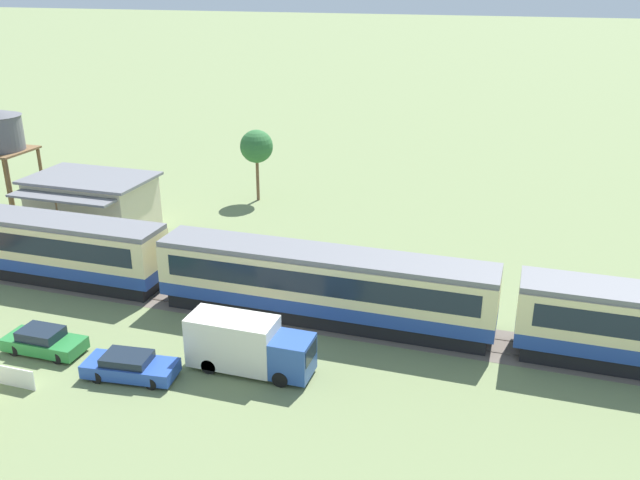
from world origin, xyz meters
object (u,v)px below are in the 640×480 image
at_px(parked_car_blue, 130,366).
at_px(yard_tree_0, 257,147).
at_px(passenger_train, 328,283).
at_px(delivery_truck_blue, 247,345).
at_px(parked_car_green, 44,341).
at_px(station_building, 93,205).

relative_size(parked_car_blue, yard_tree_0, 0.76).
xyz_separation_m(passenger_train, parked_car_blue, (-7.52, -8.56, -1.73)).
distance_m(parked_car_blue, delivery_truck_blue, 5.81).
xyz_separation_m(parked_car_green, delivery_truck_blue, (10.86, 1.67, 0.78)).
height_order(parked_car_green, parked_car_blue, parked_car_green).
height_order(station_building, parked_car_blue, station_building).
height_order(passenger_train, delivery_truck_blue, passenger_train).
bearing_deg(station_building, parked_car_green, -63.83).
bearing_deg(station_building, delivery_truck_blue, -36.98).
height_order(parked_car_green, delivery_truck_blue, delivery_truck_blue).
bearing_deg(parked_car_green, yard_tree_0, 87.59).
distance_m(parked_car_blue, yard_tree_0, 28.48).
bearing_deg(yard_tree_0, parked_car_blue, -80.34).
distance_m(parked_car_green, parked_car_blue, 5.66).
height_order(station_building, yard_tree_0, yard_tree_0).
bearing_deg(delivery_truck_blue, parked_car_blue, -155.67).
relative_size(parked_car_blue, delivery_truck_blue, 0.75).
distance_m(passenger_train, yard_tree_0, 22.92).
bearing_deg(passenger_train, yard_tree_0, 122.51).
bearing_deg(station_building, passenger_train, -20.47).
bearing_deg(station_building, parked_car_blue, -50.85).
bearing_deg(yard_tree_0, passenger_train, -57.49).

